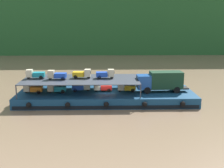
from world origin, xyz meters
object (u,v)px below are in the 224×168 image
mini_truck_lower_stern (33,88)px  mini_truck_lower_aft (56,88)px  mini_truck_lower_mid (81,87)px  covered_lorry (161,81)px  mini_truck_upper_stern (35,74)px  cargo_barge (106,97)px  mini_truck_lower_bow (126,87)px  mini_truck_upper_fore (82,74)px  mini_truck_upper_mid (57,75)px  mini_truck_upper_bow (105,74)px  mini_truck_lower_fore (103,87)px

mini_truck_lower_stern → mini_truck_lower_aft: size_ratio=1.00×
mini_truck_lower_stern → mini_truck_lower_mid: size_ratio=1.00×
covered_lorry → mini_truck_lower_stern: covered_lorry is taller
covered_lorry → mini_truck_upper_stern: mini_truck_upper_stern is taller
mini_truck_upper_stern → cargo_barge: bearing=-2.8°
cargo_barge → mini_truck_lower_bow: bearing=2.2°
covered_lorry → mini_truck_upper_fore: mini_truck_upper_fore is taller
mini_truck_lower_bow → mini_truck_upper_mid: size_ratio=0.99×
mini_truck_lower_bow → mini_truck_lower_aft: bearing=-177.4°
mini_truck_upper_fore → mini_truck_upper_bow: size_ratio=1.00×
mini_truck_lower_aft → mini_truck_lower_bow: size_ratio=1.01×
mini_truck_upper_bow → mini_truck_lower_fore: bearing=-157.3°
mini_truck_upper_stern → mini_truck_upper_bow: (10.63, -0.10, 0.00)m
mini_truck_upper_mid → mini_truck_upper_bow: bearing=5.2°
mini_truck_upper_bow → mini_truck_lower_bow: bearing=-5.6°
mini_truck_lower_stern → mini_truck_upper_stern: mini_truck_upper_stern is taller
mini_truck_lower_aft → mini_truck_upper_bow: (7.36, 0.80, 2.00)m
mini_truck_lower_stern → mini_truck_upper_fore: (7.32, 1.09, 2.00)m
covered_lorry → mini_truck_upper_mid: bearing=-179.8°
cargo_barge → mini_truck_upper_bow: 3.47m
cargo_barge → mini_truck_upper_stern: bearing=177.2°
mini_truck_upper_mid → mini_truck_lower_stern: bearing=-177.1°
covered_lorry → mini_truck_upper_fore: 11.99m
cargo_barge → mini_truck_lower_fore: bearing=155.6°
mini_truck_upper_bow → mini_truck_upper_fore: bearing=176.1°
mini_truck_upper_fore → mini_truck_lower_fore: bearing=-7.9°
cargo_barge → mini_truck_lower_fore: mini_truck_lower_fore is taller
mini_truck_lower_aft → mini_truck_upper_fore: (3.82, 1.04, 2.00)m
mini_truck_lower_stern → mini_truck_upper_bow: mini_truck_upper_bow is taller
mini_truck_lower_fore → mini_truck_upper_bow: size_ratio=0.99×
mini_truck_lower_aft → mini_truck_upper_fore: mini_truck_upper_fore is taller
mini_truck_lower_fore → mini_truck_lower_bow: (3.61, -0.12, 0.00)m
mini_truck_upper_mid → mini_truck_lower_aft: bearing=-128.8°
cargo_barge → mini_truck_upper_bow: bearing=100.9°
mini_truck_lower_aft → covered_lorry: bearing=0.6°
covered_lorry → mini_truck_upper_stern: 19.05m
cargo_barge → mini_truck_lower_stern: size_ratio=9.57×
cargo_barge → mini_truck_upper_fore: size_ratio=9.51×
covered_lorry → mini_truck_lower_mid: covered_lorry is taller
mini_truck_upper_bow → mini_truck_lower_aft: bearing=-173.8°
cargo_barge → mini_truck_lower_bow: mini_truck_lower_bow is taller
covered_lorry → mini_truck_upper_bow: (-8.38, 0.62, 1.00)m
cargo_barge → mini_truck_lower_aft: bearing=-177.2°
covered_lorry → mini_truck_upper_mid: (-15.63, -0.04, 1.00)m
mini_truck_lower_stern → mini_truck_upper_mid: bearing=2.9°
mini_truck_lower_stern → mini_truck_upper_bow: size_ratio=0.99×
cargo_barge → mini_truck_lower_bow: size_ratio=9.63×
mini_truck_upper_stern → mini_truck_upper_mid: same height
mini_truck_lower_aft → mini_truck_upper_fore: bearing=15.2°
mini_truck_upper_bow → covered_lorry: bearing=-4.2°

